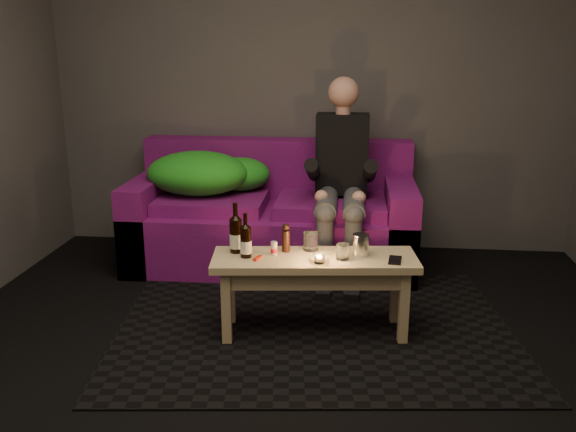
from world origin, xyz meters
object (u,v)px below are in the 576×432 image
Objects in this scene: sofa at (273,220)px; beer_bottle_a at (236,234)px; steel_cup at (361,245)px; coffee_table at (314,270)px; person at (341,175)px; beer_bottle_b at (246,241)px.

sofa is 1.15m from beer_bottle_a.
coffee_table is at bearing -170.22° from steel_cup.
steel_cup is at bearing -82.24° from person.
steel_cup is (0.62, -1.10, 0.20)m from sofa.
person is (0.50, -0.17, 0.39)m from sofa.
beer_bottle_a is at bearing 176.45° from coffee_table.
steel_cup is (0.69, 0.02, -0.04)m from beer_bottle_a.
person is 5.49× the size of beer_bottle_b.
sofa is at bearing 119.47° from steel_cup.
beer_bottle_b is at bearing -89.90° from sofa.
person reaches higher than beer_bottle_a.
steel_cup is at bearing 9.78° from coffee_table.
sofa is 16.68× the size of steel_cup.
coffee_table is (-0.12, -0.98, -0.33)m from person.
beer_bottle_b is (-0.49, -1.02, -0.16)m from person.
coffee_table is 4.65× the size of beer_bottle_b.
person is at bearing 82.94° from coffee_table.
sofa is at bearing 161.50° from person.
person reaches higher than beer_bottle_b.
beer_bottle_b is at bearing -46.49° from beer_bottle_a.
coffee_table is at bearing -3.55° from beer_bottle_a.
coffee_table is 0.48m from beer_bottle_a.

